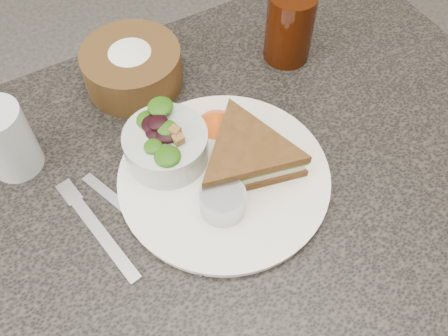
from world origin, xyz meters
name	(u,v)px	position (x,y,z in m)	size (l,w,h in m)	color
floor	(225,334)	(0.00, 0.00, 0.00)	(6.00, 6.00, 0.00)	#5E5B58
dining_table	(225,281)	(0.00, 0.00, 0.38)	(1.00, 0.70, 0.75)	black
dinner_plate	(224,177)	(0.00, 0.01, 0.76)	(0.30, 0.30, 0.01)	white
sandwich	(247,155)	(0.04, 0.01, 0.79)	(0.18, 0.18, 0.05)	#54331A
salad_bowl	(166,142)	(-0.05, 0.07, 0.80)	(0.12, 0.12, 0.07)	#A6AFAB
dressing_ramekin	(223,201)	(-0.03, -0.04, 0.78)	(0.06, 0.06, 0.04)	#A3A5A9
orange_wedge	(217,119)	(0.04, 0.09, 0.78)	(0.06, 0.06, 0.03)	#F85B14
fork	(101,234)	(-0.19, 0.01, 0.75)	(0.02, 0.17, 0.00)	#B0B1B1
knife	(142,222)	(-0.13, 0.00, 0.75)	(0.01, 0.23, 0.00)	#AAAEB7
bread_basket	(132,62)	(-0.03, 0.24, 0.79)	(0.16, 0.16, 0.09)	#4C3818
cola_glass	(290,24)	(0.22, 0.18, 0.82)	(0.08, 0.08, 0.13)	black
water_glass	(6,140)	(-0.25, 0.18, 0.81)	(0.07, 0.07, 0.11)	#B6BEC4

